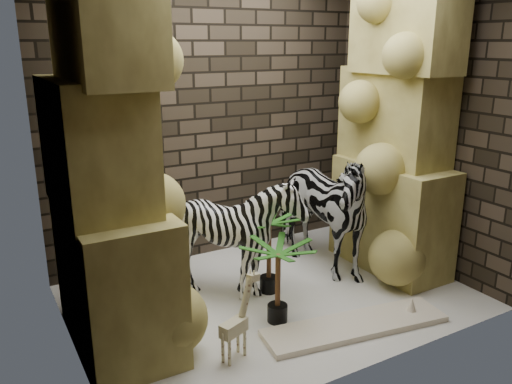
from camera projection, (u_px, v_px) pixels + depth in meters
floor at (272, 297)px, 4.76m from camera, size 3.50×3.50×0.00m
wall_back at (211, 118)px, 5.38m from camera, size 3.50×0.00×3.50m
wall_front at (376, 166)px, 3.30m from camera, size 3.50×0.00×3.50m
wall_left at (55, 159)px, 3.50m from camera, size 0.00×3.00×3.00m
wall_right at (422, 121)px, 5.17m from camera, size 0.00×3.00×3.00m
rock_pillar_left at (107, 154)px, 3.67m from camera, size 0.68×1.30×3.00m
rock_pillar_right at (398, 123)px, 5.01m from camera, size 0.58×1.25×3.00m
zebra_right at (316, 199)px, 5.13m from camera, size 0.80×1.34×1.52m
zebra_left at (236, 241)px, 4.65m from camera, size 1.02×1.23×1.06m
giraffe_toy at (234, 319)px, 3.75m from camera, size 0.36×0.23×0.66m
palm_front at (269, 253)px, 4.76m from camera, size 0.36×0.36×0.78m
palm_back at (278, 283)px, 4.25m from camera, size 0.36×0.36×0.71m
surfboard at (355, 325)px, 4.24m from camera, size 1.61×0.62×0.05m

